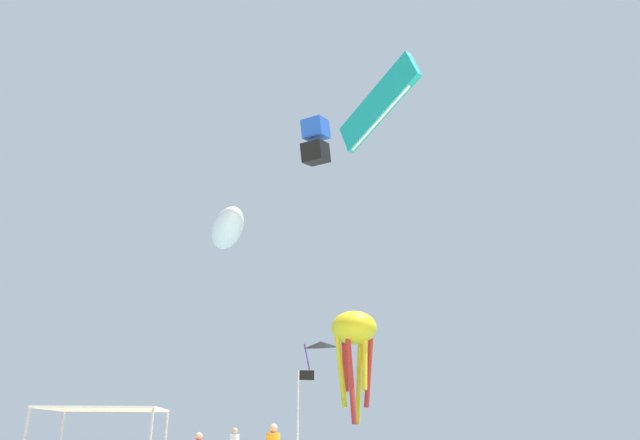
{
  "coord_description": "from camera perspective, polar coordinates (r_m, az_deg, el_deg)",
  "views": [
    {
      "loc": [
        -2.1,
        -16.64,
        1.62
      ],
      "look_at": [
        0.78,
        6.38,
        10.54
      ],
      "focal_mm": 31.05,
      "sensor_mm": 36.0,
      "label": 1
    }
  ],
  "objects": [
    {
      "name": "kite_box_blue",
      "position": [
        33.57,
        -0.46,
        8.15
      ],
      "size": [
        1.97,
        2.03,
        3.06
      ],
      "rotation": [
        0.0,
        0.0,
        5.68
      ],
      "color": "blue"
    },
    {
      "name": "banner_flag",
      "position": [
        21.09,
        -2.08,
        -19.28
      ],
      "size": [
        0.61,
        0.06,
        3.76
      ],
      "color": "silver",
      "rests_on": "ground"
    },
    {
      "name": "canopy_tent",
      "position": [
        17.96,
        -21.24,
        -17.96
      ],
      "size": [
        3.2,
        3.04,
        2.27
      ],
      "color": "#B2B2B7",
      "rests_on": "ground"
    },
    {
      "name": "kite_delta_black",
      "position": [
        45.11,
        0.09,
        -12.73
      ],
      "size": [
        3.83,
        3.85,
        2.31
      ],
      "rotation": [
        0.0,
        0.0,
        5.79
      ],
      "color": "black"
    },
    {
      "name": "kite_parafoil_teal",
      "position": [
        30.26,
        6.01,
        11.72
      ],
      "size": [
        3.4,
        5.46,
        3.69
      ],
      "rotation": [
        0.0,
        0.0,
        2.08
      ],
      "color": "teal"
    },
    {
      "name": "kite_octopus_yellow",
      "position": [
        39.62,
        3.53,
        -11.6
      ],
      "size": [
        4.43,
        4.43,
        7.56
      ],
      "rotation": [
        0.0,
        0.0,
        5.3
      ],
      "color": "yellow"
    },
    {
      "name": "kite_inflatable_white",
      "position": [
        44.29,
        -9.52,
        -0.88
      ],
      "size": [
        3.61,
        8.16,
        2.85
      ],
      "rotation": [
        0.0,
        0.0,
        4.87
      ],
      "color": "white"
    }
  ]
}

